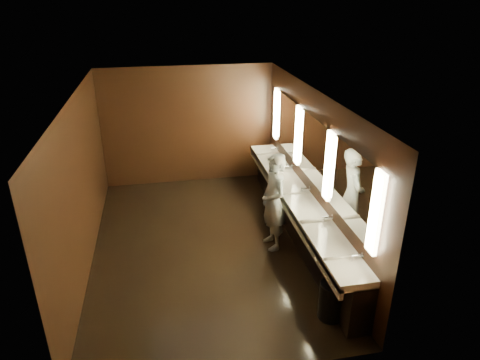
% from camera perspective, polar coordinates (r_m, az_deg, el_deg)
% --- Properties ---
extents(floor, '(6.00, 6.00, 0.00)m').
position_cam_1_polar(floor, '(8.08, -4.72, -8.60)').
color(floor, black).
rests_on(floor, ground).
extents(ceiling, '(4.00, 6.00, 0.02)m').
position_cam_1_polar(ceiling, '(6.98, -5.51, 11.12)').
color(ceiling, '#2D2D2B').
rests_on(ceiling, wall_back).
extents(wall_back, '(4.00, 0.02, 2.80)m').
position_cam_1_polar(wall_back, '(10.23, -6.92, 7.17)').
color(wall_back, black).
rests_on(wall_back, floor).
extents(wall_front, '(4.00, 0.02, 2.80)m').
position_cam_1_polar(wall_front, '(4.84, -1.12, -13.63)').
color(wall_front, black).
rests_on(wall_front, floor).
extents(wall_left, '(0.02, 6.00, 2.80)m').
position_cam_1_polar(wall_left, '(7.52, -20.41, -0.66)').
color(wall_left, black).
rests_on(wall_left, floor).
extents(wall_right, '(0.02, 6.00, 2.80)m').
position_cam_1_polar(wall_right, '(7.84, 9.60, 1.63)').
color(wall_right, black).
rests_on(wall_right, floor).
extents(sink_counter, '(0.55, 5.40, 1.01)m').
position_cam_1_polar(sink_counter, '(8.16, 7.79, -4.34)').
color(sink_counter, black).
rests_on(sink_counter, floor).
extents(mirror_band, '(0.06, 5.03, 1.15)m').
position_cam_1_polar(mirror_band, '(7.71, 9.64, 4.02)').
color(mirror_band, '#FFF1B4').
rests_on(mirror_band, wall_right).
extents(person, '(0.51, 0.71, 1.80)m').
position_cam_1_polar(person, '(7.61, 4.51, -2.96)').
color(person, '#8FB4D5').
rests_on(person, floor).
extents(trash_bin, '(0.45, 0.45, 0.57)m').
position_cam_1_polar(trash_bin, '(6.49, 12.09, -15.42)').
color(trash_bin, black).
rests_on(trash_bin, floor).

